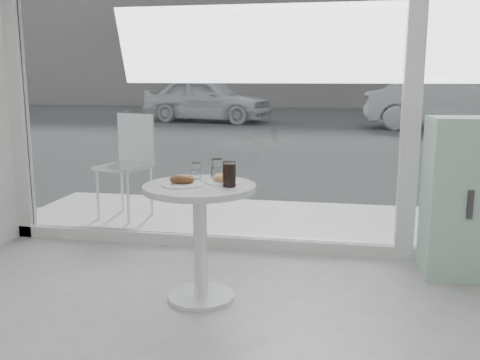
% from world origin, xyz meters
% --- Properties ---
extents(storefront, '(5.00, 0.14, 3.00)m').
position_xyz_m(storefront, '(0.07, 3.00, 1.71)').
color(storefront, silver).
rests_on(storefront, ground).
extents(main_table, '(0.72, 0.72, 0.77)m').
position_xyz_m(main_table, '(-0.50, 1.90, 0.55)').
color(main_table, white).
rests_on(main_table, ground).
extents(patio_deck, '(5.60, 1.60, 0.05)m').
position_xyz_m(patio_deck, '(0.00, 3.80, 0.03)').
color(patio_deck, silver).
rests_on(patio_deck, ground).
extents(street, '(40.00, 24.00, 0.00)m').
position_xyz_m(street, '(0.00, 16.00, -0.00)').
color(street, '#3A3A3A').
rests_on(street, ground).
extents(far_building, '(40.00, 2.00, 8.00)m').
position_xyz_m(far_building, '(0.00, 25.00, 4.00)').
color(far_building, gray).
rests_on(far_building, ground).
extents(mint_cabinet, '(0.57, 0.40, 1.17)m').
position_xyz_m(mint_cabinet, '(1.26, 2.66, 0.58)').
color(mint_cabinet, '#95BEA7').
rests_on(mint_cabinet, ground).
extents(patio_chair, '(0.55, 0.55, 1.03)m').
position_xyz_m(patio_chair, '(-1.72, 3.71, 0.63)').
color(patio_chair, white).
rests_on(patio_chair, patio_deck).
extents(car_white, '(4.38, 2.42, 1.41)m').
position_xyz_m(car_white, '(-3.88, 15.50, 0.70)').
color(car_white, white).
rests_on(car_white, street).
extents(car_silver, '(4.65, 2.60, 1.45)m').
position_xyz_m(car_silver, '(3.26, 13.98, 0.73)').
color(car_silver, '#B4B7BC').
rests_on(car_silver, street).
extents(plate_fritter, '(0.26, 0.26, 0.07)m').
position_xyz_m(plate_fritter, '(-0.60, 1.86, 0.80)').
color(plate_fritter, white).
rests_on(plate_fritter, main_table).
extents(plate_donut, '(0.24, 0.24, 0.06)m').
position_xyz_m(plate_donut, '(-0.36, 1.99, 0.79)').
color(plate_donut, white).
rests_on(plate_donut, main_table).
extents(water_tumbler_a, '(0.07, 0.07, 0.11)m').
position_xyz_m(water_tumbler_a, '(-0.58, 2.09, 0.82)').
color(water_tumbler_a, white).
rests_on(water_tumbler_a, main_table).
extents(water_tumbler_b, '(0.08, 0.08, 0.13)m').
position_xyz_m(water_tumbler_b, '(-0.44, 2.13, 0.83)').
color(water_tumbler_b, white).
rests_on(water_tumbler_b, main_table).
extents(cola_glass, '(0.08, 0.08, 0.16)m').
position_xyz_m(cola_glass, '(-0.30, 1.88, 0.85)').
color(cola_glass, white).
rests_on(cola_glass, main_table).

